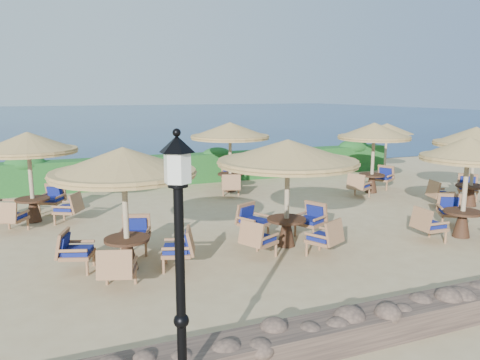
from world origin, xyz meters
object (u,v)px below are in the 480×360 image
cafe_set_0 (124,184)px  cafe_set_3 (29,161)px  cafe_set_5 (374,140)px  lamp_post (181,292)px  cafe_set_4 (230,138)px  cafe_set_2 (467,170)px  extra_parasol (387,129)px  cafe_set_6 (474,151)px  cafe_set_1 (288,168)px

cafe_set_0 → cafe_set_3: size_ratio=1.09×
cafe_set_3 → cafe_set_5: (11.78, -0.37, 0.18)m
lamp_post → cafe_set_4: (5.01, 11.63, 0.49)m
cafe_set_2 → cafe_set_3: bearing=151.0°
extra_parasol → cafe_set_6: (-0.97, -5.56, -0.30)m
cafe_set_0 → cafe_set_3: same height
cafe_set_5 → cafe_set_6: (1.72, -2.99, -0.12)m
cafe_set_3 → cafe_set_4: same height
cafe_set_5 → cafe_set_6: same height
cafe_set_3 → extra_parasol: bearing=8.6°
lamp_post → cafe_set_3: bearing=100.8°
extra_parasol → cafe_set_6: 5.65m
extra_parasol → cafe_set_5: 3.72m
lamp_post → cafe_set_0: bearing=88.7°
cafe_set_2 → lamp_post: bearing=-155.2°
cafe_set_3 → cafe_set_4: (6.88, 1.83, 0.24)m
cafe_set_2 → cafe_set_1: bearing=166.8°
cafe_set_0 → cafe_set_5: same height
cafe_set_0 → cafe_set_2: same height
cafe_set_1 → cafe_set_2: bearing=-13.2°
lamp_post → cafe_set_2: lamp_post is taller
lamp_post → cafe_set_2: size_ratio=1.19×
cafe_set_6 → cafe_set_2: bearing=-140.7°
lamp_post → cafe_set_1: 6.46m
cafe_set_4 → cafe_set_6: bearing=-38.1°
cafe_set_4 → extra_parasol: bearing=2.8°
cafe_set_3 → cafe_set_6: bearing=-14.0°
cafe_set_0 → cafe_set_4: (4.90, 6.70, 0.16)m
cafe_set_4 → cafe_set_1: bearing=-98.8°
cafe_set_0 → cafe_set_6: size_ratio=1.10×
cafe_set_0 → cafe_set_4: same height
lamp_post → cafe_set_5: size_ratio=1.18×
cafe_set_0 → cafe_set_5: 10.78m
cafe_set_2 → cafe_set_6: 3.90m
cafe_set_5 → cafe_set_6: size_ratio=1.01×
cafe_set_6 → cafe_set_5: bearing=120.0°
cafe_set_1 → cafe_set_2: same height
lamp_post → cafe_set_4: lamp_post is taller
cafe_set_5 → cafe_set_2: bearing=-103.4°
extra_parasol → cafe_set_5: cafe_set_5 is taller
extra_parasol → cafe_set_1: size_ratio=0.70×
cafe_set_1 → cafe_set_2: (4.62, -1.08, -0.16)m
extra_parasol → cafe_set_0: bearing=-150.5°
lamp_post → cafe_set_6: lamp_post is taller
cafe_set_5 → cafe_set_4: bearing=155.8°
cafe_set_0 → cafe_set_5: bearing=24.7°
lamp_post → cafe_set_0: size_ratio=1.09×
cafe_set_3 → cafe_set_4: size_ratio=0.93×
cafe_set_3 → cafe_set_5: same height
lamp_post → extra_parasol: lamp_post is taller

